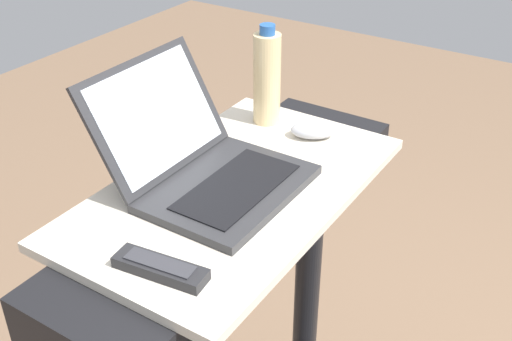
# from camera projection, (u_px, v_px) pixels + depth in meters

# --- Properties ---
(desk_board) EXTENTS (0.71, 0.42, 0.02)m
(desk_board) POSITION_uv_depth(u_px,v_px,m) (235.00, 189.00, 1.24)
(desk_board) COLOR beige
(desk_board) RESTS_ON treadmill_base
(laptop) EXTENTS (0.32, 0.35, 0.22)m
(laptop) POSITION_uv_depth(u_px,v_px,m) (205.00, 164.00, 1.22)
(laptop) COLOR #2D2D30
(laptop) RESTS_ON desk_board
(computer_mouse) EXTENTS (0.10, 0.12, 0.03)m
(computer_mouse) POSITION_uv_depth(u_px,v_px,m) (313.00, 130.00, 1.40)
(computer_mouse) COLOR #B2B2B7
(computer_mouse) RESTS_ON desk_board
(water_bottle) EXTENTS (0.06, 0.06, 0.23)m
(water_bottle) POSITION_uv_depth(u_px,v_px,m) (267.00, 78.00, 1.42)
(water_bottle) COLOR beige
(water_bottle) RESTS_ON desk_board
(tv_remote) EXTENTS (0.07, 0.16, 0.02)m
(tv_remote) POSITION_uv_depth(u_px,v_px,m) (160.00, 268.00, 1.01)
(tv_remote) COLOR #232326
(tv_remote) RESTS_ON desk_board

